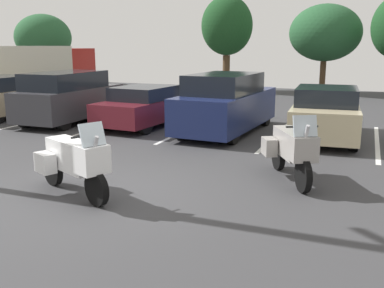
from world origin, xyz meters
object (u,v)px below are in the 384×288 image
at_px(motorcycle_second, 292,148).
at_px(car_maroon, 150,106).
at_px(car_navy, 226,104).
at_px(car_tan, 7,97).
at_px(car_champagne, 326,114).
at_px(box_truck, 34,71).
at_px(motorcycle_touring, 75,160).
at_px(car_charcoal, 69,97).

bearing_deg(motorcycle_second, car_maroon, 139.77).
relative_size(car_maroon, car_navy, 0.98).
bearing_deg(car_tan, car_champagne, 1.50).
distance_m(motorcycle_second, car_navy, 5.27).
height_order(car_navy, car_champagne, car_navy).
bearing_deg(car_tan, motorcycle_second, -20.46).
height_order(car_tan, box_truck, box_truck).
bearing_deg(box_truck, motorcycle_second, -31.65).
height_order(motorcycle_second, box_truck, box_truck).
bearing_deg(motorcycle_second, car_navy, 121.92).
bearing_deg(motorcycle_second, box_truck, 148.35).
xyz_separation_m(motorcycle_touring, car_champagne, (3.73, 6.97, 0.07)).
relative_size(motorcycle_touring, car_tan, 0.48).
height_order(car_maroon, box_truck, box_truck).
bearing_deg(motorcycle_touring, motorcycle_second, 34.02).
height_order(motorcycle_touring, box_truck, box_truck).
xyz_separation_m(car_navy, car_champagne, (3.01, 0.14, -0.16)).
xyz_separation_m(car_maroon, box_truck, (-8.23, 3.78, 0.81)).
xyz_separation_m(motorcycle_second, car_charcoal, (-8.57, 4.24, 0.22)).
relative_size(motorcycle_second, car_maroon, 0.42).
bearing_deg(box_truck, car_tan, -60.98).
bearing_deg(car_charcoal, car_maroon, 10.52).
height_order(motorcycle_touring, car_charcoal, car_charcoal).
height_order(motorcycle_touring, car_navy, car_navy).
bearing_deg(car_charcoal, car_navy, 2.28).
xyz_separation_m(car_charcoal, car_champagne, (8.80, 0.37, -0.16)).
relative_size(car_tan, car_charcoal, 0.95).
relative_size(motorcycle_touring, car_charcoal, 0.46).
bearing_deg(car_charcoal, car_tan, 178.80).
xyz_separation_m(motorcycle_touring, box_truck, (-10.38, 10.92, 0.79)).
xyz_separation_m(motorcycle_touring, car_tan, (-8.02, 6.66, 0.08)).
distance_m(car_maroon, car_champagne, 5.88).
height_order(motorcycle_second, car_maroon, motorcycle_second).
relative_size(motorcycle_touring, car_maroon, 0.43).
distance_m(motorcycle_touring, car_navy, 6.87).
bearing_deg(motorcycle_second, car_tan, 159.54).
relative_size(car_charcoal, car_maroon, 0.94).
bearing_deg(box_truck, car_champagne, -15.65).
xyz_separation_m(car_maroon, car_champagne, (5.88, -0.17, 0.08)).
height_order(motorcycle_touring, motorcycle_second, motorcycle_second).
height_order(car_maroon, car_champagne, car_champagne).
bearing_deg(car_navy, car_charcoal, -177.72).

